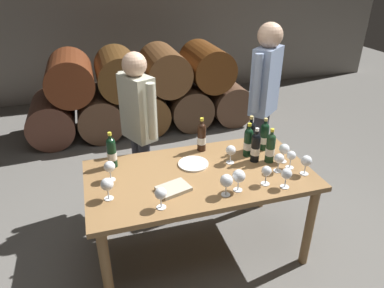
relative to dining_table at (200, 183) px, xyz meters
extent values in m
plane|color=#66635E|center=(0.00, 0.00, -0.67)|extent=(14.00, 14.00, 0.00)
cube|color=gray|center=(0.00, 4.20, 0.73)|extent=(10.00, 0.24, 2.80)
cylinder|color=brown|center=(-1.26, 2.60, -0.37)|extent=(0.60, 0.90, 0.60)
cylinder|color=brown|center=(-0.63, 2.60, -0.37)|extent=(0.60, 0.90, 0.60)
cylinder|color=brown|center=(0.00, 2.60, -0.37)|extent=(0.60, 0.90, 0.60)
cylinder|color=#4F3725|center=(0.63, 2.60, -0.37)|extent=(0.60, 0.90, 0.60)
cylinder|color=brown|center=(1.26, 2.60, -0.37)|extent=(0.60, 0.90, 0.60)
cylinder|color=#612C16|center=(-0.95, 2.60, 0.18)|extent=(0.60, 0.90, 0.60)
cylinder|color=#583818|center=(-0.32, 2.60, 0.18)|extent=(0.60, 0.90, 0.60)
cylinder|color=brown|center=(0.31, 2.60, 0.18)|extent=(0.60, 0.90, 0.60)
cylinder|color=#5E3112|center=(0.95, 2.60, 0.18)|extent=(0.60, 0.90, 0.60)
cube|color=olive|center=(0.00, 0.00, 0.07)|extent=(1.70, 0.90, 0.04)
cylinder|color=olive|center=(-0.77, -0.39, -0.31)|extent=(0.07, 0.07, 0.72)
cylinder|color=olive|center=(0.77, -0.39, -0.31)|extent=(0.07, 0.07, 0.72)
cylinder|color=olive|center=(-0.77, 0.39, -0.31)|extent=(0.07, 0.07, 0.72)
cylinder|color=olive|center=(0.77, 0.39, -0.31)|extent=(0.07, 0.07, 0.72)
cylinder|color=#19381E|center=(0.59, 0.01, 0.19)|extent=(0.07, 0.07, 0.20)
sphere|color=#19381E|center=(0.59, 0.01, 0.30)|extent=(0.07, 0.07, 0.07)
cylinder|color=#19381E|center=(0.59, 0.01, 0.33)|extent=(0.03, 0.03, 0.06)
cylinder|color=gold|center=(0.59, 0.01, 0.37)|extent=(0.03, 0.03, 0.02)
cylinder|color=silver|center=(0.59, 0.01, 0.18)|extent=(0.07, 0.07, 0.06)
cylinder|color=black|center=(0.48, 0.05, 0.19)|extent=(0.07, 0.07, 0.20)
sphere|color=black|center=(0.48, 0.05, 0.30)|extent=(0.07, 0.07, 0.07)
cylinder|color=black|center=(0.48, 0.05, 0.33)|extent=(0.03, 0.03, 0.06)
cylinder|color=silver|center=(0.48, 0.05, 0.37)|extent=(0.03, 0.03, 0.02)
cylinder|color=silver|center=(0.48, 0.05, 0.18)|extent=(0.07, 0.07, 0.06)
cylinder|color=black|center=(-0.62, 0.30, 0.19)|extent=(0.07, 0.07, 0.21)
sphere|color=black|center=(-0.62, 0.30, 0.30)|extent=(0.07, 0.07, 0.07)
cylinder|color=black|center=(-0.62, 0.30, 0.33)|extent=(0.03, 0.03, 0.06)
cylinder|color=gold|center=(-0.62, 0.30, 0.37)|extent=(0.03, 0.03, 0.02)
cylinder|color=silver|center=(-0.62, 0.30, 0.18)|extent=(0.07, 0.07, 0.06)
cylinder|color=black|center=(0.64, 0.21, 0.19)|extent=(0.07, 0.07, 0.20)
sphere|color=black|center=(0.64, 0.21, 0.30)|extent=(0.07, 0.07, 0.07)
cylinder|color=black|center=(0.64, 0.21, 0.32)|extent=(0.03, 0.03, 0.06)
cylinder|color=tan|center=(0.64, 0.21, 0.37)|extent=(0.03, 0.03, 0.02)
cylinder|color=silver|center=(0.64, 0.21, 0.18)|extent=(0.07, 0.07, 0.06)
cylinder|color=black|center=(0.46, 0.15, 0.19)|extent=(0.07, 0.07, 0.20)
sphere|color=black|center=(0.46, 0.15, 0.30)|extent=(0.07, 0.07, 0.07)
cylinder|color=black|center=(0.46, 0.15, 0.33)|extent=(0.03, 0.03, 0.06)
cylinder|color=gold|center=(0.46, 0.15, 0.37)|extent=(0.03, 0.03, 0.02)
cylinder|color=silver|center=(0.46, 0.15, 0.18)|extent=(0.07, 0.07, 0.06)
cylinder|color=black|center=(0.51, 0.22, 0.20)|extent=(0.07, 0.07, 0.22)
sphere|color=black|center=(0.51, 0.22, 0.32)|extent=(0.07, 0.07, 0.07)
cylinder|color=black|center=(0.51, 0.22, 0.35)|extent=(0.03, 0.03, 0.07)
cylinder|color=tan|center=(0.51, 0.22, 0.39)|extent=(0.03, 0.03, 0.03)
cylinder|color=silver|center=(0.51, 0.22, 0.19)|extent=(0.07, 0.07, 0.07)
cylinder|color=black|center=(0.13, 0.35, 0.19)|extent=(0.07, 0.07, 0.21)
sphere|color=black|center=(0.13, 0.35, 0.30)|extent=(0.07, 0.07, 0.07)
cylinder|color=black|center=(0.13, 0.35, 0.33)|extent=(0.03, 0.03, 0.07)
cylinder|color=gold|center=(0.13, 0.35, 0.38)|extent=(0.03, 0.03, 0.02)
cylinder|color=silver|center=(0.13, 0.35, 0.18)|extent=(0.07, 0.07, 0.06)
cylinder|color=white|center=(0.19, -0.29, 0.09)|extent=(0.06, 0.06, 0.00)
cylinder|color=white|center=(0.19, -0.29, 0.13)|extent=(0.01, 0.01, 0.07)
sphere|color=white|center=(0.19, -0.29, 0.21)|extent=(0.09, 0.09, 0.09)
cylinder|color=white|center=(0.70, -0.13, 0.09)|extent=(0.06, 0.06, 0.00)
cylinder|color=white|center=(0.70, -0.13, 0.13)|extent=(0.01, 0.01, 0.07)
sphere|color=white|center=(0.70, -0.13, 0.20)|extent=(0.07, 0.07, 0.07)
cylinder|color=white|center=(0.52, -0.35, 0.09)|extent=(0.06, 0.06, 0.00)
cylinder|color=white|center=(0.52, -0.35, 0.13)|extent=(0.01, 0.01, 0.07)
sphere|color=white|center=(0.52, -0.35, 0.20)|extent=(0.08, 0.08, 0.08)
cylinder|color=white|center=(-0.69, -0.13, 0.09)|extent=(0.06, 0.06, 0.00)
cylinder|color=white|center=(-0.69, -0.13, 0.13)|extent=(0.01, 0.01, 0.07)
sphere|color=white|center=(-0.69, -0.13, 0.21)|extent=(0.09, 0.09, 0.09)
cylinder|color=white|center=(0.75, -0.24, 0.09)|extent=(0.06, 0.06, 0.00)
cylinder|color=white|center=(0.75, -0.24, 0.13)|extent=(0.01, 0.01, 0.07)
sphere|color=white|center=(0.75, -0.24, 0.21)|extent=(0.08, 0.08, 0.08)
cylinder|color=white|center=(0.69, -0.03, 0.09)|extent=(0.06, 0.06, 0.00)
cylinder|color=white|center=(0.69, -0.03, 0.13)|extent=(0.01, 0.01, 0.07)
sphere|color=white|center=(0.69, -0.03, 0.21)|extent=(0.08, 0.08, 0.08)
cylinder|color=white|center=(0.09, -0.32, 0.09)|extent=(0.06, 0.06, 0.00)
cylinder|color=white|center=(0.09, -0.32, 0.13)|extent=(0.01, 0.01, 0.07)
sphere|color=white|center=(0.09, -0.32, 0.21)|extent=(0.09, 0.09, 0.09)
cylinder|color=white|center=(-0.65, 0.10, 0.09)|extent=(0.06, 0.06, 0.00)
cylinder|color=white|center=(-0.65, 0.10, 0.13)|extent=(0.01, 0.01, 0.07)
sphere|color=white|center=(-0.65, 0.10, 0.21)|extent=(0.08, 0.08, 0.08)
cylinder|color=white|center=(0.41, -0.28, 0.09)|extent=(0.06, 0.06, 0.00)
cylinder|color=white|center=(0.41, -0.28, 0.13)|extent=(0.01, 0.01, 0.07)
sphere|color=white|center=(0.41, -0.28, 0.20)|extent=(0.07, 0.07, 0.07)
cylinder|color=white|center=(-0.37, -0.33, 0.09)|extent=(0.06, 0.06, 0.00)
cylinder|color=white|center=(-0.37, -0.33, 0.13)|extent=(0.01, 0.01, 0.07)
sphere|color=white|center=(-0.37, -0.33, 0.21)|extent=(0.08, 0.08, 0.08)
cylinder|color=white|center=(0.58, -0.15, 0.09)|extent=(0.06, 0.06, 0.00)
cylinder|color=white|center=(0.58, -0.15, 0.13)|extent=(0.01, 0.01, 0.07)
sphere|color=white|center=(0.58, -0.15, 0.20)|extent=(0.08, 0.08, 0.08)
cylinder|color=white|center=(0.28, 0.08, 0.09)|extent=(0.06, 0.06, 0.00)
cylinder|color=white|center=(0.28, 0.08, 0.13)|extent=(0.01, 0.01, 0.07)
sphere|color=white|center=(0.28, 0.08, 0.20)|extent=(0.08, 0.08, 0.08)
cube|color=#B2A893|center=(-0.24, -0.16, 0.11)|extent=(0.26, 0.22, 0.03)
cylinder|color=white|center=(-0.01, 0.13, 0.10)|extent=(0.24, 0.24, 0.01)
cylinder|color=#383842|center=(0.94, 0.79, -0.24)|extent=(0.11, 0.11, 0.85)
cylinder|color=#383842|center=(0.86, 0.71, -0.24)|extent=(0.11, 0.11, 0.85)
cube|color=#8499BC|center=(0.90, 0.75, 0.51)|extent=(0.36, 0.34, 0.64)
cylinder|color=#8499BC|center=(1.06, 0.88, 0.54)|extent=(0.08, 0.08, 0.54)
cylinder|color=#8499BC|center=(0.74, 0.62, 0.54)|extent=(0.08, 0.08, 0.54)
sphere|color=tan|center=(0.90, 0.75, 0.93)|extent=(0.23, 0.23, 0.23)
cylinder|color=#383842|center=(-0.36, 0.77, -0.28)|extent=(0.11, 0.11, 0.77)
cylinder|color=#383842|center=(-0.31, 0.67, -0.28)|extent=(0.11, 0.11, 0.77)
cube|color=#B2B29E|center=(-0.34, 0.72, 0.39)|extent=(0.30, 0.37, 0.58)
cylinder|color=#B2B29E|center=(-0.43, 0.91, 0.42)|extent=(0.08, 0.08, 0.49)
cylinder|color=#B2B29E|center=(-0.25, 0.53, 0.42)|extent=(0.08, 0.08, 0.49)
sphere|color=tan|center=(-0.34, 0.72, 0.77)|extent=(0.21, 0.21, 0.21)
camera|label=1|loc=(-0.71, -2.15, 1.52)|focal=32.88mm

